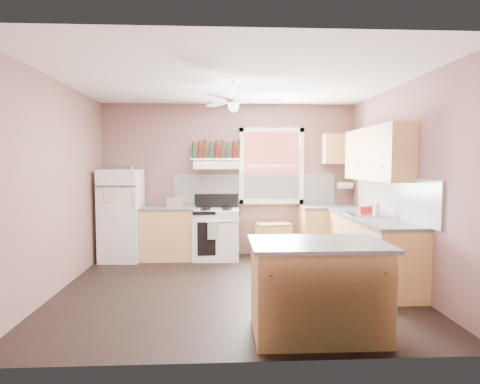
{
  "coord_description": "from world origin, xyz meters",
  "views": [
    {
      "loc": [
        -0.18,
        -5.2,
        1.63
      ],
      "look_at": [
        0.1,
        0.3,
        1.25
      ],
      "focal_mm": 30.0,
      "sensor_mm": 36.0,
      "label": 1
    }
  ],
  "objects": [
    {
      "name": "floor",
      "position": [
        0.0,
        0.0,
        0.0
      ],
      "size": [
        4.5,
        4.5,
        0.0
      ],
      "primitive_type": "plane",
      "color": "black",
      "rests_on": "ground"
    },
    {
      "name": "ceiling",
      "position": [
        0.0,
        0.0,
        2.7
      ],
      "size": [
        4.5,
        4.5,
        0.0
      ],
      "primitive_type": "plane",
      "color": "white",
      "rests_on": "ground"
    },
    {
      "name": "wall_back",
      "position": [
        0.0,
        2.02,
        1.35
      ],
      "size": [
        4.5,
        0.05,
        2.7
      ],
      "primitive_type": "cube",
      "color": "brown",
      "rests_on": "ground"
    },
    {
      "name": "wall_right",
      "position": [
        2.27,
        0.0,
        1.35
      ],
      "size": [
        0.05,
        4.0,
        2.7
      ],
      "primitive_type": "cube",
      "color": "brown",
      "rests_on": "ground"
    },
    {
      "name": "wall_left",
      "position": [
        -2.27,
        0.0,
        1.35
      ],
      "size": [
        0.05,
        4.0,
        2.7
      ],
      "primitive_type": "cube",
      "color": "brown",
      "rests_on": "ground"
    },
    {
      "name": "backsplash_back",
      "position": [
        0.45,
        1.99,
        1.18
      ],
      "size": [
        2.9,
        0.03,
        0.55
      ],
      "primitive_type": "cube",
      "color": "white",
      "rests_on": "wall_back"
    },
    {
      "name": "backsplash_right",
      "position": [
        2.23,
        0.3,
        1.18
      ],
      "size": [
        0.03,
        2.6,
        0.55
      ],
      "primitive_type": "cube",
      "color": "white",
      "rests_on": "wall_right"
    },
    {
      "name": "window_view",
      "position": [
        0.75,
        1.98,
        1.6
      ],
      "size": [
        1.0,
        0.02,
        1.2
      ],
      "primitive_type": "cube",
      "color": "maroon",
      "rests_on": "wall_back"
    },
    {
      "name": "window_frame",
      "position": [
        0.75,
        1.96,
        1.6
      ],
      "size": [
        1.16,
        0.07,
        1.36
      ],
      "primitive_type": "cube",
      "color": "white",
      "rests_on": "wall_back"
    },
    {
      "name": "refrigerator",
      "position": [
        -1.84,
        1.63,
        0.77
      ],
      "size": [
        0.67,
        0.66,
        1.54
      ],
      "primitive_type": "cube",
      "rotation": [
        0.0,
        0.0,
        -0.03
      ],
      "color": "white",
      "rests_on": "floor"
    },
    {
      "name": "base_cabinet_left",
      "position": [
        -1.06,
        1.7,
        0.43
      ],
      "size": [
        0.9,
        0.6,
        0.86
      ],
      "primitive_type": "cube",
      "color": "tan",
      "rests_on": "floor"
    },
    {
      "name": "counter_left",
      "position": [
        -1.06,
        1.7,
        0.88
      ],
      "size": [
        0.92,
        0.62,
        0.04
      ],
      "primitive_type": "cube",
      "color": "#515154",
      "rests_on": "base_cabinet_left"
    },
    {
      "name": "toaster",
      "position": [
        -0.96,
        1.7,
        0.99
      ],
      "size": [
        0.31,
        0.22,
        0.18
      ],
      "primitive_type": "cube",
      "rotation": [
        0.0,
        0.0,
        0.24
      ],
      "color": "silver",
      "rests_on": "counter_left"
    },
    {
      "name": "stove",
      "position": [
        -0.24,
        1.66,
        0.43
      ],
      "size": [
        0.81,
        0.68,
        0.86
      ],
      "primitive_type": "cube",
      "rotation": [
        0.0,
        0.0,
        -0.05
      ],
      "color": "white",
      "rests_on": "floor"
    },
    {
      "name": "range_hood",
      "position": [
        -0.23,
        1.75,
        1.62
      ],
      "size": [
        0.78,
        0.5,
        0.14
      ],
      "primitive_type": "cube",
      "color": "white",
      "rests_on": "wall_back"
    },
    {
      "name": "bottle_shelf",
      "position": [
        -0.23,
        1.87,
        1.72
      ],
      "size": [
        0.9,
        0.26,
        0.03
      ],
      "primitive_type": "cube",
      "color": "white",
      "rests_on": "range_hood"
    },
    {
      "name": "cart",
      "position": [
        0.76,
        1.75,
        0.29
      ],
      "size": [
        0.63,
        0.45,
        0.58
      ],
      "primitive_type": "cube",
      "rotation": [
        0.0,
        0.0,
        0.12
      ],
      "color": "tan",
      "rests_on": "floor"
    },
    {
      "name": "base_cabinet_corner",
      "position": [
        1.75,
        1.7,
        0.43
      ],
      "size": [
        1.0,
        0.6,
        0.86
      ],
      "primitive_type": "cube",
      "color": "tan",
      "rests_on": "floor"
    },
    {
      "name": "base_cabinet_right",
      "position": [
        1.95,
        0.3,
        0.43
      ],
      "size": [
        0.6,
        2.2,
        0.86
      ],
      "primitive_type": "cube",
      "color": "tan",
      "rests_on": "floor"
    },
    {
      "name": "counter_corner",
      "position": [
        1.75,
        1.7,
        0.88
      ],
      "size": [
        1.02,
        0.62,
        0.04
      ],
      "primitive_type": "cube",
      "color": "#515154",
      "rests_on": "base_cabinet_corner"
    },
    {
      "name": "counter_right",
      "position": [
        1.94,
        0.3,
        0.88
      ],
      "size": [
        0.62,
        2.22,
        0.04
      ],
      "primitive_type": "cube",
      "color": "#515154",
      "rests_on": "base_cabinet_right"
    },
    {
      "name": "sink",
      "position": [
        1.94,
        0.5,
        0.9
      ],
      "size": [
        0.55,
        0.45,
        0.03
      ],
      "primitive_type": "cube",
      "color": "silver",
      "rests_on": "counter_right"
    },
    {
      "name": "faucet",
      "position": [
        2.1,
        0.5,
        0.97
      ],
      "size": [
        0.03,
        0.03,
        0.14
      ],
      "primitive_type": "cylinder",
      "color": "silver",
      "rests_on": "sink"
    },
    {
      "name": "upper_cabinet_right",
      "position": [
        2.08,
        0.5,
        1.78
      ],
      "size": [
        0.33,
        1.8,
        0.76
      ],
      "primitive_type": "cube",
      "color": "tan",
      "rests_on": "wall_right"
    },
    {
      "name": "upper_cabinet_corner",
      "position": [
        1.95,
        1.83,
        1.9
      ],
      "size": [
        0.6,
        0.33,
        0.52
      ],
      "primitive_type": "cube",
      "color": "tan",
      "rests_on": "wall_back"
    },
    {
      "name": "paper_towel",
      "position": [
        2.07,
        1.86,
        1.25
      ],
      "size": [
        0.26,
        0.12,
        0.12
      ],
      "primitive_type": "cylinder",
      "rotation": [
        0.0,
        1.57,
        0.0
      ],
      "color": "white",
      "rests_on": "wall_back"
    },
    {
      "name": "island",
      "position": [
        0.75,
        -1.49,
        0.43
      ],
      "size": [
        1.22,
        0.77,
        0.86
      ],
      "primitive_type": "cube",
      "rotation": [
        0.0,
        0.0,
        -0.0
      ],
      "color": "tan",
      "rests_on": "floor"
    },
    {
      "name": "island_top",
      "position": [
        0.75,
        -1.49,
        0.88
      ],
      "size": [
        1.29,
        0.84,
        0.04
      ],
      "primitive_type": "cube",
      "rotation": [
        0.0,
        0.0,
        -0.0
      ],
      "color": "#515154",
      "rests_on": "island"
    },
    {
      "name": "ceiling_fan_hub",
      "position": [
        0.0,
        0.0,
        2.45
      ],
      "size": [
        0.2,
        0.2,
        0.08
      ],
      "primitive_type": "cylinder",
      "color": "white",
      "rests_on": "ceiling"
    },
    {
      "name": "soap_bottle",
      "position": [
        2.04,
        0.31,
        1.02
      ],
      "size": [
        0.1,
        0.1,
        0.24
      ],
      "primitive_type": "imported",
      "rotation": [
        0.0,
        0.0,
        0.12
      ],
      "color": "silver",
      "rests_on": "counter_right"
    },
    {
      "name": "red_caddy",
      "position": [
        2.0,
        0.68,
        0.95
      ],
      "size": [
        0.18,
        0.12,
        0.1
      ],
      "primitive_type": "cube",
      "rotation": [
        0.0,
        0.0,
        -0.03
      ],
      "color": "#B30F12",
      "rests_on": "counter_right"
    },
    {
      "name": "wine_bottles",
      "position": [
        -0.23,
        1.87,
        1.88
      ],
      "size": [
        0.86,
        0.06,
        0.31
      ],
      "color": "#143819",
      "rests_on": "bottle_shelf"
    }
  ]
}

